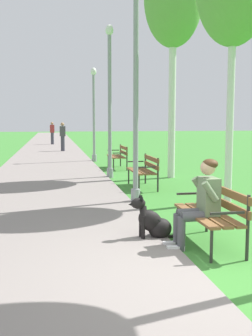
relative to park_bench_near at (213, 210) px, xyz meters
name	(u,v)px	position (x,y,z in m)	size (l,w,h in m)	color
ground_plane	(219,276)	(-0.38, -1.12, -0.51)	(120.00, 120.00, 0.00)	#3D8433
paved_path	(51,146)	(-2.35, 22.88, -0.49)	(3.59, 60.00, 0.04)	gray
park_bench_near	(213,210)	(0.00, 0.00, 0.00)	(0.55, 1.50, 0.85)	brown
park_bench_mid	(145,168)	(0.15, 5.04, 0.00)	(0.55, 1.50, 0.85)	brown
park_bench_far	(119,155)	(0.17, 9.41, 0.00)	(0.55, 1.50, 0.85)	brown
person_seated_on_near_bench	(201,200)	(-0.21, -0.06, 0.17)	(0.74, 0.49, 1.25)	#4C4C51
dog_black	(153,222)	(-0.77, 0.43, -0.25)	(0.83, 0.30, 0.71)	black
lamp_post_near	(136,92)	(-0.48, 3.14, 1.86)	(0.24, 0.24, 4.60)	gray
lamp_post_mid	(110,100)	(-0.49, 7.03, 1.87)	(0.24, 0.24, 4.61)	gray
lamp_post_far	(94,113)	(-0.46, 12.12, 1.55)	(0.24, 0.24, 3.98)	gray
birch_tree_third	(173,0)	(1.39, 6.75, 4.82)	(1.74, 1.88, 6.86)	silver
pedestrian_distant	(63,137)	(-1.65, 17.92, 0.33)	(0.32, 0.22, 1.65)	#383842
pedestrian_further_distant	(52,133)	(-2.23, 24.52, 0.33)	(0.32, 0.22, 1.65)	#383842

